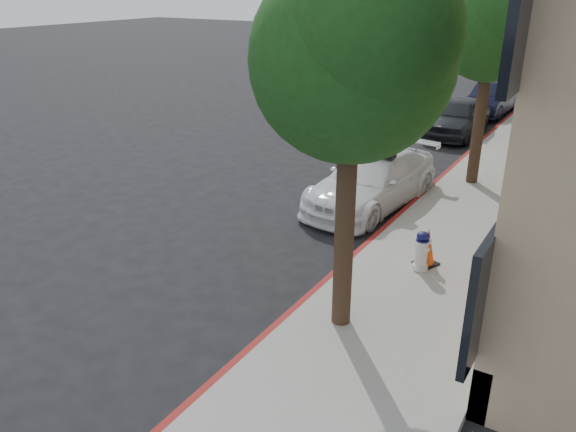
{
  "coord_description": "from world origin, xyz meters",
  "views": [
    {
      "loc": [
        6.2,
        -9.02,
        5.22
      ],
      "look_at": [
        0.95,
        -0.44,
        1.0
      ],
      "focal_mm": 35.0,
      "sensor_mm": 36.0,
      "label": 1
    }
  ],
  "objects_px": {
    "parked_car_mid": "(458,117)",
    "traffic_cone": "(428,247)",
    "police_car": "(372,180)",
    "parked_car_far": "(492,99)",
    "fire_hydrant": "(422,251)"
  },
  "relations": [
    {
      "from": "parked_car_mid",
      "to": "traffic_cone",
      "type": "height_order",
      "value": "parked_car_mid"
    },
    {
      "from": "police_car",
      "to": "parked_car_far",
      "type": "bearing_deg",
      "value": 95.62
    },
    {
      "from": "parked_car_mid",
      "to": "parked_car_far",
      "type": "relative_size",
      "value": 1.02
    },
    {
      "from": "fire_hydrant",
      "to": "parked_car_far",
      "type": "bearing_deg",
      "value": 123.14
    },
    {
      "from": "fire_hydrant",
      "to": "parked_car_mid",
      "type": "bearing_deg",
      "value": 127.51
    },
    {
      "from": "fire_hydrant",
      "to": "traffic_cone",
      "type": "relative_size",
      "value": 1.03
    },
    {
      "from": "fire_hydrant",
      "to": "traffic_cone",
      "type": "distance_m",
      "value": 0.26
    },
    {
      "from": "traffic_cone",
      "to": "parked_car_mid",
      "type": "bearing_deg",
      "value": 103.04
    },
    {
      "from": "parked_car_mid",
      "to": "fire_hydrant",
      "type": "height_order",
      "value": "parked_car_mid"
    },
    {
      "from": "police_car",
      "to": "parked_car_mid",
      "type": "distance_m",
      "value": 8.04
    },
    {
      "from": "fire_hydrant",
      "to": "traffic_cone",
      "type": "height_order",
      "value": "fire_hydrant"
    },
    {
      "from": "traffic_cone",
      "to": "police_car",
      "type": "bearing_deg",
      "value": 131.0
    },
    {
      "from": "fire_hydrant",
      "to": "police_car",
      "type": "bearing_deg",
      "value": 152.96
    },
    {
      "from": "police_car",
      "to": "parked_car_far",
      "type": "xyz_separation_m",
      "value": [
        0.1,
        12.27,
        -0.01
      ]
    },
    {
      "from": "police_car",
      "to": "traffic_cone",
      "type": "relative_size",
      "value": 6.23
    }
  ]
}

